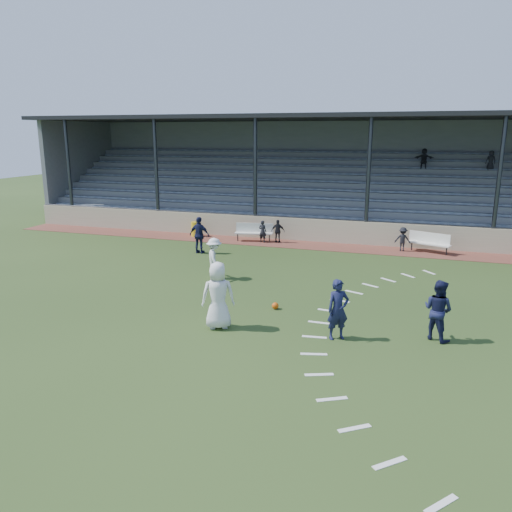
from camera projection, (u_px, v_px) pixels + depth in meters
The scene contains 17 objects.
ground at pixel (232, 313), 16.09m from camera, with size 90.00×90.00×0.00m, color #293E19.
cinder_track at pixel (304, 245), 25.78m from camera, with size 34.00×2.00×0.02m, color brown.
retaining_wall at pixel (308, 230), 26.61m from camera, with size 34.00×0.18×1.20m, color #C1B795.
bench_left at pixel (254, 230), 26.58m from camera, with size 2.04×0.86×0.95m.
bench_right at pixel (429, 241), 24.05m from camera, with size 2.01×1.16×0.95m.
trash_bin at pixel (196, 229), 27.81m from camera, with size 0.51×0.51×0.81m, color gold.
football at pixel (275, 306), 16.40m from camera, with size 0.23×0.23×0.23m, color #CD4D0C.
player_white_lead at pixel (218, 295), 14.64m from camera, with size 0.98×0.64×2.01m, color silver.
player_navy_lead at pixel (338, 310), 13.88m from camera, with size 0.63×0.41×1.73m, color #16193C.
player_navy_mid at pixel (438, 310), 13.83m from camera, with size 0.84×0.66×1.73m, color #16193C.
player_white_wing at pixel (214, 258), 19.70m from camera, with size 1.06×0.61×1.64m, color silver.
player_navy_wing at pixel (200, 235), 23.84m from camera, with size 1.03×0.43×1.77m, color #16193C.
sub_left_near at pixel (263, 231), 26.20m from camera, with size 0.43×0.28×1.17m, color black.
sub_left_far at pixel (278, 231), 26.19m from camera, with size 0.71×0.29×1.21m, color black.
sub_right at pixel (403, 239), 24.29m from camera, with size 0.76×0.44×1.17m, color black.
grandstand at pixel (325, 191), 30.58m from camera, with size 34.60×9.00×6.61m.
penalty_arc at pixel (362, 327), 14.86m from camera, with size 3.89×14.63×0.01m.
Camera 1 is at (5.40, -14.20, 5.65)m, focal length 35.00 mm.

